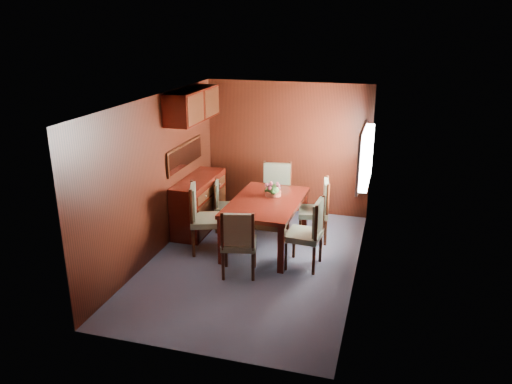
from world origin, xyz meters
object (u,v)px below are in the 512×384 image
(sideboard, at_px, (199,203))
(flower_centerpiece, at_px, (273,188))
(chair_right_near, at_px, (310,230))
(chair_head, at_px, (238,240))
(chair_left_near, at_px, (202,214))
(dining_table, at_px, (266,207))

(sideboard, height_order, flower_centerpiece, flower_centerpiece)
(chair_right_near, xyz_separation_m, flower_centerpiece, (-0.72, 0.73, 0.33))
(flower_centerpiece, bearing_deg, chair_head, -97.43)
(chair_left_near, bearing_deg, chair_head, 31.18)
(sideboard, height_order, dining_table, sideboard)
(chair_right_near, height_order, flower_centerpiece, same)
(chair_left_near, relative_size, chair_head, 1.08)
(sideboard, xyz_separation_m, chair_right_near, (2.07, -0.91, 0.13))
(sideboard, distance_m, flower_centerpiece, 1.43)
(sideboard, bearing_deg, chair_right_near, -23.76)
(sideboard, height_order, chair_left_near, chair_left_near)
(chair_right_near, bearing_deg, flower_centerpiece, 48.44)
(sideboard, relative_size, chair_head, 1.40)
(sideboard, distance_m, chair_right_near, 2.27)
(dining_table, relative_size, flower_centerpiece, 6.31)
(chair_right_near, bearing_deg, chair_head, 125.85)
(chair_right_near, distance_m, flower_centerpiece, 1.08)
(dining_table, distance_m, chair_left_near, 1.00)
(chair_left_near, relative_size, chair_right_near, 1.04)
(dining_table, relative_size, chair_head, 1.68)
(dining_table, xyz_separation_m, chair_head, (-0.12, -1.05, -0.11))
(chair_left_near, relative_size, flower_centerpiece, 4.04)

